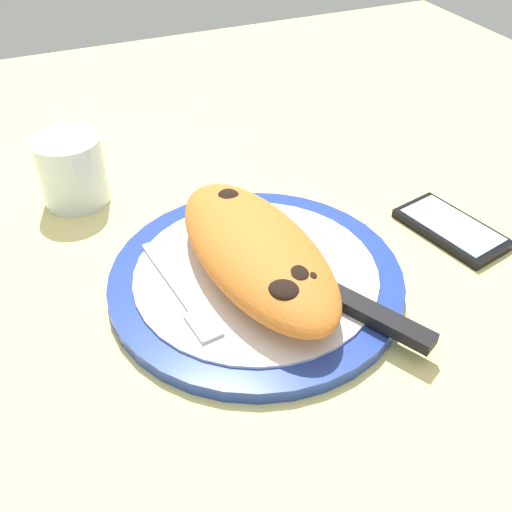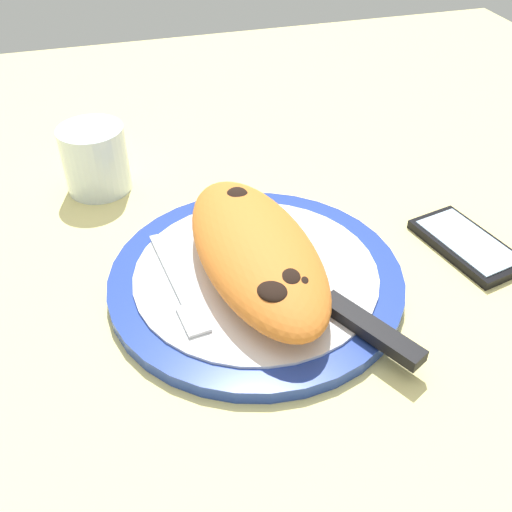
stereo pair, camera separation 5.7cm
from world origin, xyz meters
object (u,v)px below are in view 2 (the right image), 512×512
object	(u,v)px
knife	(344,312)
fork	(180,291)
plate	(256,278)
water_glass	(96,163)
calzone	(254,249)
smartphone	(467,244)

from	to	relation	value
knife	fork	bearing A→B (deg)	-117.60
fork	plate	bearing A→B (deg)	96.67
fork	water_glass	distance (cm)	24.59
fork	water_glass	xyz separation A→B (cm)	(-23.80, -5.99, 1.62)
water_glass	calzone	bearing A→B (deg)	31.39
fork	knife	distance (cm)	15.70
calzone	smartphone	distance (cm)	24.24
knife	water_glass	size ratio (longest dim) A/B	2.72
calzone	knife	xyz separation A→B (cm)	(8.49, 6.12, -2.18)
calzone	water_glass	world-z (taller)	water_glass
plate	knife	size ratio (longest dim) A/B	1.33
plate	calzone	world-z (taller)	calzone
fork	water_glass	bearing A→B (deg)	-165.88
smartphone	water_glass	size ratio (longest dim) A/B	1.63
fork	smartphone	distance (cm)	31.73
knife	calzone	bearing A→B (deg)	-144.20
fork	water_glass	size ratio (longest dim) A/B	1.90
plate	water_glass	xyz separation A→B (cm)	(-22.87, -13.88, 2.72)
water_glass	smartphone	bearing A→B (deg)	57.95
calzone	smartphone	size ratio (longest dim) A/B	1.94
knife	smartphone	distance (cm)	19.36
fork	water_glass	world-z (taller)	water_glass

